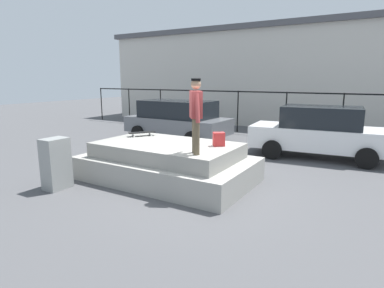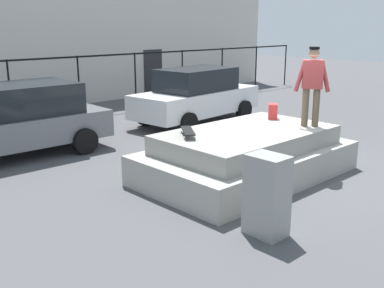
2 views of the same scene
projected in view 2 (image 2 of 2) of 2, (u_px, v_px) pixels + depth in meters
ground_plane at (283, 171)px, 10.01m from camera, size 60.00×60.00×0.00m
concrete_ledge at (247, 156)px, 9.53m from camera, size 4.45×2.62×0.99m
skateboarder at (312, 82)px, 9.53m from camera, size 0.53×0.64×1.66m
skateboard at (188, 131)px, 8.88m from camera, size 0.62×0.75×0.12m
backpack at (273, 111)px, 10.49m from camera, size 0.34×0.33×0.34m
car_grey_hatchback_near at (9, 119)px, 10.92m from camera, size 4.57×2.34×1.72m
car_white_sedan_mid at (196, 95)px, 14.69m from camera, size 4.66×2.32×1.74m
utility_box at (267, 196)px, 6.84m from camera, size 0.44×0.60×1.25m
fence_row at (78, 74)px, 15.67m from camera, size 24.06×0.06×2.06m
warehouse_building at (8, 31)px, 19.27m from camera, size 24.73×7.57×5.57m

